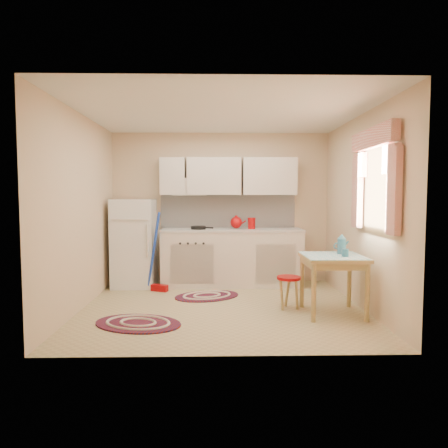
{
  "coord_description": "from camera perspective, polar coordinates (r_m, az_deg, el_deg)",
  "views": [
    {
      "loc": [
        -0.08,
        -5.12,
        1.45
      ],
      "look_at": [
        0.03,
        0.25,
        1.07
      ],
      "focal_mm": 32.0,
      "sensor_mm": 36.0,
      "label": 1
    }
  ],
  "objects": [
    {
      "name": "fridge",
      "position": [
        6.55,
        -12.71,
        -2.67
      ],
      "size": [
        0.65,
        0.6,
        1.4
      ],
      "primitive_type": "cube",
      "color": "white",
      "rests_on": "ground"
    },
    {
      "name": "countertop",
      "position": [
        6.45,
        1.13,
        -0.88
      ],
      "size": [
        2.27,
        0.62,
        0.04
      ],
      "primitive_type": "cube",
      "color": "#BBB8B1",
      "rests_on": "base_cabinets"
    },
    {
      "name": "mug",
      "position": [
        4.99,
        16.93,
        -4.0
      ],
      "size": [
        0.1,
        0.1,
        0.1
      ],
      "primitive_type": "cylinder",
      "rotation": [
        0.0,
        0.0,
        -0.34
      ],
      "color": "#2A6682",
      "rests_on": "table"
    },
    {
      "name": "broom",
      "position": [
        6.14,
        -9.26,
        -4.0
      ],
      "size": [
        0.3,
        0.21,
        1.2
      ],
      "primitive_type": null,
      "rotation": [
        0.0,
        0.0,
        -0.37
      ],
      "color": "blue",
      "rests_on": "ground"
    },
    {
      "name": "rug_left",
      "position": [
        4.76,
        -12.18,
        -13.72
      ],
      "size": [
        1.16,
        0.93,
        0.02
      ],
      "primitive_type": null,
      "rotation": [
        0.0,
        0.0,
        -0.28
      ],
      "color": "maroon",
      "rests_on": "ground"
    },
    {
      "name": "red_canister",
      "position": [
        6.46,
        3.96,
        0.01
      ],
      "size": [
        0.13,
        0.13,
        0.16
      ],
      "primitive_type": "cylinder",
      "rotation": [
        0.0,
        0.0,
        0.13
      ],
      "color": "#9B0507",
      "rests_on": "countertop"
    },
    {
      "name": "base_cabinets",
      "position": [
        6.51,
        1.13,
        -4.92
      ],
      "size": [
        2.25,
        0.6,
        0.88
      ],
      "primitive_type": "cube",
      "color": "beige",
      "rests_on": "ground"
    },
    {
      "name": "red_kettle",
      "position": [
        6.44,
        1.76,
        0.22
      ],
      "size": [
        0.22,
        0.2,
        0.21
      ],
      "primitive_type": null,
      "rotation": [
        0.0,
        0.0,
        -0.04
      ],
      "color": "#9B0507",
      "rests_on": "countertop"
    },
    {
      "name": "coffee_pot",
      "position": [
        5.19,
        16.46,
        -2.78
      ],
      "size": [
        0.13,
        0.12,
        0.26
      ],
      "primitive_type": null,
      "rotation": [
        0.0,
        0.0,
        -0.02
      ],
      "color": "#2A6682",
      "rests_on": "table"
    },
    {
      "name": "stool",
      "position": [
        5.27,
        9.21,
        -9.65
      ],
      "size": [
        0.32,
        0.32,
        0.42
      ],
      "primitive_type": "cylinder",
      "rotation": [
        0.0,
        0.0,
        -0.05
      ],
      "color": "#9B0507",
      "rests_on": "ground"
    },
    {
      "name": "room_shell",
      "position": [
        5.37,
        1.34,
        5.57
      ],
      "size": [
        3.64,
        3.6,
        2.52
      ],
      "color": "tan",
      "rests_on": "ground"
    },
    {
      "name": "frying_pan",
      "position": [
        6.4,
        -3.7,
        -0.53
      ],
      "size": [
        0.31,
        0.31,
        0.05
      ],
      "primitive_type": "cylinder",
      "rotation": [
        0.0,
        0.0,
        -0.41
      ],
      "color": "black",
      "rests_on": "countertop"
    },
    {
      "name": "rug_center",
      "position": [
        5.86,
        -2.45,
        -10.24
      ],
      "size": [
        1.11,
        0.92,
        0.02
      ],
      "primitive_type": null,
      "rotation": [
        0.0,
        0.0,
        0.36
      ],
      "color": "maroon",
      "rests_on": "ground"
    },
    {
      "name": "table",
      "position": [
        5.12,
        15.26,
        -8.42
      ],
      "size": [
        0.72,
        0.72,
        0.72
      ],
      "primitive_type": "cube",
      "color": "tan",
      "rests_on": "ground"
    }
  ]
}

